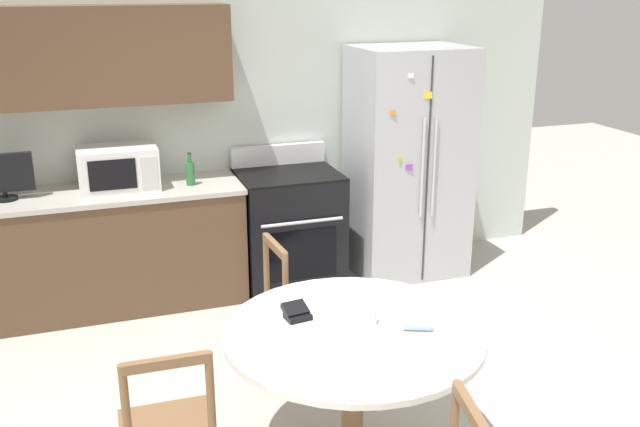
% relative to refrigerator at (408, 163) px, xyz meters
% --- Properties ---
extents(back_wall, '(5.20, 0.44, 2.60)m').
position_rel_refrigerator_xyz_m(back_wall, '(-1.48, 0.36, 0.51)').
color(back_wall, silver).
rests_on(back_wall, ground_plane).
extents(kitchen_counter, '(1.98, 0.64, 0.90)m').
position_rel_refrigerator_xyz_m(kitchen_counter, '(-2.39, 0.06, -0.48)').
color(kitchen_counter, brown).
rests_on(kitchen_counter, ground_plane).
extents(refrigerator, '(0.89, 0.72, 1.85)m').
position_rel_refrigerator_xyz_m(refrigerator, '(0.00, 0.00, 0.00)').
color(refrigerator, '#B2B5BA').
rests_on(refrigerator, ground_plane).
extents(oven_range, '(0.77, 0.68, 1.08)m').
position_rel_refrigerator_xyz_m(oven_range, '(-1.00, 0.03, -0.46)').
color(oven_range, black).
rests_on(oven_range, ground_plane).
extents(microwave, '(0.56, 0.37, 0.31)m').
position_rel_refrigerator_xyz_m(microwave, '(-2.27, 0.08, 0.13)').
color(microwave, white).
rests_on(microwave, kitchen_counter).
extents(countertop_tv, '(0.40, 0.16, 0.33)m').
position_rel_refrigerator_xyz_m(countertop_tv, '(-3.03, 0.05, 0.15)').
color(countertop_tv, black).
rests_on(countertop_tv, kitchen_counter).
extents(counter_bottle, '(0.07, 0.07, 0.25)m').
position_rel_refrigerator_xyz_m(counter_bottle, '(-1.76, 0.01, 0.07)').
color(counter_bottle, '#2D6B38').
rests_on(counter_bottle, kitchen_counter).
extents(dining_table, '(1.26, 1.26, 0.76)m').
position_rel_refrigerator_xyz_m(dining_table, '(-1.36, -2.26, -0.31)').
color(dining_table, white).
rests_on(dining_table, ground_plane).
extents(dining_chair_far, '(0.44, 0.44, 0.90)m').
position_rel_refrigerator_xyz_m(dining_chair_far, '(-1.34, -1.36, -0.49)').
color(dining_chair_far, brown).
rests_on(dining_chair_far, ground_plane).
extents(candle_glass, '(0.08, 0.08, 0.08)m').
position_rel_refrigerator_xyz_m(candle_glass, '(-1.27, -2.22, -0.13)').
color(candle_glass, silver).
rests_on(candle_glass, dining_table).
extents(folded_napkin, '(0.15, 0.10, 0.05)m').
position_rel_refrigerator_xyz_m(folded_napkin, '(-1.08, -2.36, -0.14)').
color(folded_napkin, '#A3BCDB').
rests_on(folded_napkin, dining_table).
extents(wallet, '(0.14, 0.14, 0.07)m').
position_rel_refrigerator_xyz_m(wallet, '(-1.58, -2.05, -0.14)').
color(wallet, black).
rests_on(wallet, dining_table).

